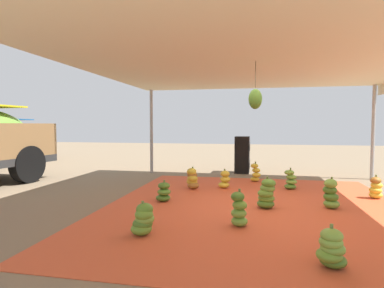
{
  "coord_description": "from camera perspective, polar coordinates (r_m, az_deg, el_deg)",
  "views": [
    {
      "loc": [
        -6.04,
        0.0,
        1.55
      ],
      "look_at": [
        0.64,
        1.33,
        1.15
      ],
      "focal_mm": 29.66,
      "sensor_mm": 36.0,
      "label": 1
    }
  ],
  "objects": [
    {
      "name": "banana_bunch_2",
      "position": [
        6.12,
        13.26,
        -8.8
      ],
      "size": [
        0.44,
        0.44,
        0.59
      ],
      "color": "#477523",
      "rests_on": "tarp_orange"
    },
    {
      "name": "banana_bunch_10",
      "position": [
        6.47,
        23.69,
        -8.33
      ],
      "size": [
        0.37,
        0.38,
        0.59
      ],
      "color": "#6B9E38",
      "rests_on": "tarp_orange"
    },
    {
      "name": "banana_bunch_3",
      "position": [
        8.88,
        11.36,
        -5.17
      ],
      "size": [
        0.35,
        0.36,
        0.55
      ],
      "color": "gold",
      "rests_on": "tarp_orange"
    },
    {
      "name": "tent_canopy",
      "position": [
        6.14,
        12.22,
        13.82
      ],
      "size": [
        8.0,
        7.0,
        2.75
      ],
      "color": "#9EA0A5",
      "rests_on": "ground"
    },
    {
      "name": "banana_bunch_1",
      "position": [
        4.99,
        8.44,
        -11.71
      ],
      "size": [
        0.32,
        0.33,
        0.57
      ],
      "color": "#6B9E38",
      "rests_on": "tarp_orange"
    },
    {
      "name": "speaker_stack",
      "position": [
        10.42,
        9.04,
        -1.91
      ],
      "size": [
        0.59,
        0.49,
        1.19
      ],
      "color": "black",
      "rests_on": "ground"
    },
    {
      "name": "banana_bunch_0",
      "position": [
        7.72,
        0.07,
        -6.32
      ],
      "size": [
        0.41,
        0.4,
        0.54
      ],
      "color": "#996628",
      "rests_on": "tarp_orange"
    },
    {
      "name": "banana_bunch_5",
      "position": [
        4.63,
        -8.74,
        -13.34
      ],
      "size": [
        0.4,
        0.4,
        0.48
      ],
      "color": "#60932D",
      "rests_on": "tarp_orange"
    },
    {
      "name": "banana_bunch_6",
      "position": [
        7.76,
        30.15,
        -6.92
      ],
      "size": [
        0.35,
        0.35,
        0.5
      ],
      "color": "gold",
      "rests_on": "tarp_orange"
    },
    {
      "name": "banana_bunch_7",
      "position": [
        3.89,
        23.8,
        -16.98
      ],
      "size": [
        0.42,
        0.42,
        0.48
      ],
      "color": "#477523",
      "rests_on": "tarp_orange"
    },
    {
      "name": "ground_plane",
      "position": [
        6.92,
        -15.0,
        -9.67
      ],
      "size": [
        40.0,
        40.0,
        0.0
      ],
      "primitive_type": "plane",
      "color": "#7F6B51"
    },
    {
      "name": "tarp_orange",
      "position": [
        6.23,
        11.09,
        -11.02
      ],
      "size": [
        6.46,
        5.56,
        0.01
      ],
      "primitive_type": "cube",
      "color": "#D1512D",
      "rests_on": "ground"
    },
    {
      "name": "banana_bunch_8",
      "position": [
        7.85,
        5.88,
        -6.46
      ],
      "size": [
        0.36,
        0.39,
        0.48
      ],
      "color": "gold",
      "rests_on": "tarp_orange"
    },
    {
      "name": "banana_bunch_9",
      "position": [
        6.52,
        -5.13,
        -8.69
      ],
      "size": [
        0.36,
        0.37,
        0.43
      ],
      "color": "#477523",
      "rests_on": "tarp_orange"
    },
    {
      "name": "banana_bunch_4",
      "position": [
        8.08,
        17.31,
        -6.23
      ],
      "size": [
        0.41,
        0.4,
        0.51
      ],
      "color": "#518428",
      "rests_on": "tarp_orange"
    }
  ]
}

